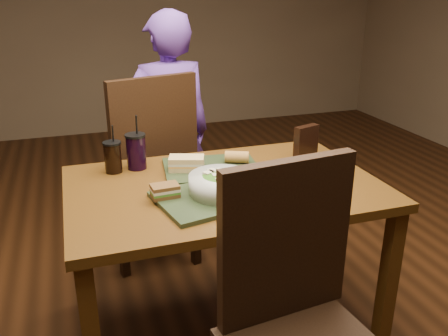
{
  "coord_description": "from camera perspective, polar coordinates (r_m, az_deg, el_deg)",
  "views": [
    {
      "loc": [
        -0.58,
        -1.75,
        1.53
      ],
      "look_at": [
        0.0,
        0.0,
        0.82
      ],
      "focal_mm": 38.0,
      "sensor_mm": 36.0,
      "label": 1
    }
  ],
  "objects": [
    {
      "name": "ground",
      "position": [
        2.4,
        0.0,
        -18.6
      ],
      "size": [
        6.0,
        6.0,
        0.0
      ],
      "primitive_type": "plane",
      "color": "#381C0B",
      "rests_on": "ground"
    },
    {
      "name": "dining_table",
      "position": [
        2.04,
        0.0,
        -4.21
      ],
      "size": [
        1.3,
        0.85,
        0.75
      ],
      "color": "#553411",
      "rests_on": "ground"
    },
    {
      "name": "chair_near",
      "position": [
        1.55,
        8.91,
        -16.96
      ],
      "size": [
        0.51,
        0.51,
        1.05
      ],
      "color": "black",
      "rests_on": "ground"
    },
    {
      "name": "chair_far",
      "position": [
        2.65,
        -8.57,
        0.66
      ],
      "size": [
        0.6,
        0.61,
        1.11
      ],
      "color": "black",
      "rests_on": "ground"
    },
    {
      "name": "diner",
      "position": [
        2.84,
        -6.6,
        4.12
      ],
      "size": [
        0.53,
        0.36,
        1.42
      ],
      "primitive_type": "imported",
      "rotation": [
        0.0,
        0.0,
        3.19
      ],
      "color": "#64389B",
      "rests_on": "ground"
    },
    {
      "name": "tray_near",
      "position": [
        1.85,
        -1.4,
        -3.55
      ],
      "size": [
        0.48,
        0.4,
        0.02
      ],
      "primitive_type": "cube",
      "rotation": [
        0.0,
        0.0,
        0.2
      ],
      "color": "#25311A",
      "rests_on": "dining_table"
    },
    {
      "name": "tray_far",
      "position": [
        2.14,
        -1.52,
        -0.08
      ],
      "size": [
        0.46,
        0.37,
        0.02
      ],
      "primitive_type": "cube",
      "rotation": [
        0.0,
        0.0,
        -0.13
      ],
      "color": "#25311A",
      "rests_on": "dining_table"
    },
    {
      "name": "salad_bowl",
      "position": [
        1.85,
        -0.36,
        -1.78
      ],
      "size": [
        0.25,
        0.25,
        0.08
      ],
      "color": "silver",
      "rests_on": "tray_near"
    },
    {
      "name": "soup_bowl",
      "position": [
        1.93,
        11.06,
        -2.11
      ],
      "size": [
        0.2,
        0.2,
        0.07
      ],
      "color": "white",
      "rests_on": "dining_table"
    },
    {
      "name": "sandwich_near",
      "position": [
        1.84,
        -7.11,
        -2.72
      ],
      "size": [
        0.11,
        0.08,
        0.05
      ],
      "color": "#593819",
      "rests_on": "tray_near"
    },
    {
      "name": "sandwich_far",
      "position": [
        2.1,
        -4.52,
        0.57
      ],
      "size": [
        0.17,
        0.13,
        0.06
      ],
      "color": "tan",
      "rests_on": "tray_far"
    },
    {
      "name": "baguette_near",
      "position": [
        1.76,
        3.78,
        -3.66
      ],
      "size": [
        0.13,
        0.08,
        0.06
      ],
      "primitive_type": "cylinder",
      "rotation": [
        0.0,
        1.57,
        0.23
      ],
      "color": "#AD7533",
      "rests_on": "tray_near"
    },
    {
      "name": "baguette_far",
      "position": [
        2.18,
        1.56,
        1.33
      ],
      "size": [
        0.12,
        0.09,
        0.05
      ],
      "primitive_type": "cylinder",
      "rotation": [
        0.0,
        1.57,
        -0.42
      ],
      "color": "#AD7533",
      "rests_on": "tray_far"
    },
    {
      "name": "cup_cola",
      "position": [
        2.16,
        -13.22,
        1.31
      ],
      "size": [
        0.08,
        0.08,
        0.22
      ],
      "color": "black",
      "rests_on": "dining_table"
    },
    {
      "name": "cup_berry",
      "position": [
        2.18,
        -10.52,
        2.0
      ],
      "size": [
        0.09,
        0.09,
        0.25
      ],
      "color": "black",
      "rests_on": "dining_table"
    },
    {
      "name": "chip_bag",
      "position": [
        2.29,
        9.83,
        3.01
      ],
      "size": [
        0.13,
        0.08,
        0.17
      ],
      "primitive_type": "cube",
      "rotation": [
        0.0,
        0.0,
        0.31
      ],
      "color": "black",
      "rests_on": "dining_table"
    }
  ]
}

